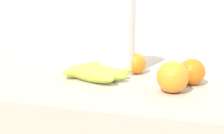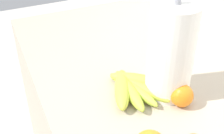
{
  "view_description": "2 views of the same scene",
  "coord_description": "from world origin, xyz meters",
  "views": [
    {
      "loc": [
        -0.0,
        -0.95,
        1.09
      ],
      "look_at": [
        -0.27,
        -0.1,
        0.9
      ],
      "focal_mm": 51.92,
      "sensor_mm": 36.0,
      "label": 1
    },
    {
      "loc": [
        0.32,
        -0.43,
        1.45
      ],
      "look_at": [
        -0.34,
        -0.15,
        0.94
      ],
      "focal_mm": 50.95,
      "sensor_mm": 36.0,
      "label": 2
    }
  ],
  "objects": [
    {
      "name": "orange_far_right",
      "position": [
        -0.22,
        0.01,
        0.89
      ],
      "size": [
        0.06,
        0.06,
        0.06
      ],
      "primitive_type": "sphere",
      "color": "orange",
      "rests_on": "counter"
    },
    {
      "name": "banana_bunch",
      "position": [
        -0.32,
        -0.09,
        0.88
      ],
      "size": [
        0.2,
        0.2,
        0.04
      ],
      "color": "#B7C03F",
      "rests_on": "counter"
    },
    {
      "name": "paper_towel_roll",
      "position": [
        -0.28,
        0.0,
        1.0
      ],
      "size": [
        0.13,
        0.13,
        0.31
      ],
      "color": "white",
      "rests_on": "counter"
    }
  ]
}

